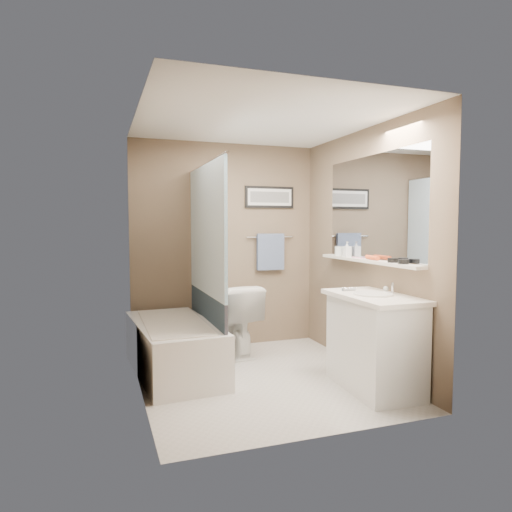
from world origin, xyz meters
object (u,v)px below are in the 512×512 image
object	(u,v)px
candle_bowl_near	(403,262)
toilet	(233,319)
bathtub	(174,348)
candle_bowl_far	(393,260)
vanity	(374,344)
soap_bottle	(347,249)
glass_jar	(338,251)
hair_brush_front	(372,258)

from	to	relation	value
candle_bowl_near	toilet	bearing A→B (deg)	123.75
bathtub	toilet	size ratio (longest dim) A/B	1.90
bathtub	candle_bowl_far	xyz separation A→B (m)	(1.79, -1.00, 0.89)
bathtub	vanity	bearing A→B (deg)	-37.06
toilet	candle_bowl_near	bearing A→B (deg)	116.61
candle_bowl_near	candle_bowl_far	xyz separation A→B (m)	(0.00, 0.15, 0.00)
toilet	soap_bottle	size ratio (longest dim) A/B	5.05
soap_bottle	glass_jar	bearing A→B (deg)	90.00
soap_bottle	hair_brush_front	bearing A→B (deg)	-90.00
bathtub	candle_bowl_far	bearing A→B (deg)	-33.92
candle_bowl_far	soap_bottle	xyz separation A→B (m)	(0.00, 0.78, 0.06)
hair_brush_front	candle_bowl_far	bearing A→B (deg)	-90.00
candle_bowl_far	hair_brush_front	distance (m)	0.32
vanity	glass_jar	xyz separation A→B (m)	(0.19, 0.98, 0.77)
toilet	bathtub	bearing A→B (deg)	23.38
vanity	candle_bowl_far	size ratio (longest dim) A/B	10.00
candle_bowl_far	candle_bowl_near	bearing A→B (deg)	-90.00
candle_bowl_far	hair_brush_front	xyz separation A→B (m)	(0.00, 0.32, 0.00)
glass_jar	soap_bottle	world-z (taller)	soap_bottle
candle_bowl_far	glass_jar	bearing A→B (deg)	90.00
bathtub	soap_bottle	size ratio (longest dim) A/B	9.58
toilet	soap_bottle	world-z (taller)	soap_bottle
hair_brush_front	glass_jar	distance (m)	0.65
toilet	candle_bowl_far	xyz separation A→B (m)	(1.06, -1.43, 0.74)
toilet	hair_brush_front	xyz separation A→B (m)	(1.06, -1.11, 0.74)
soap_bottle	vanity	bearing A→B (deg)	-103.02
toilet	vanity	size ratio (longest dim) A/B	0.88
bathtub	hair_brush_front	bearing A→B (deg)	-25.62
candle_bowl_far	glass_jar	xyz separation A→B (m)	(0.00, 0.96, 0.03)
bathtub	soap_bottle	bearing A→B (deg)	-11.56
bathtub	candle_bowl_far	world-z (taller)	candle_bowl_far
toilet	hair_brush_front	size ratio (longest dim) A/B	3.59
candle_bowl_near	glass_jar	xyz separation A→B (m)	(0.00, 1.11, 0.03)
toilet	vanity	distance (m)	1.69
bathtub	hair_brush_front	size ratio (longest dim) A/B	6.82
toilet	candle_bowl_far	size ratio (longest dim) A/B	8.78
vanity	soap_bottle	size ratio (longest dim) A/B	5.75
hair_brush_front	candle_bowl_near	bearing A→B (deg)	-90.00
glass_jar	soap_bottle	size ratio (longest dim) A/B	0.64
hair_brush_front	soap_bottle	xyz separation A→B (m)	(0.00, 0.47, 0.06)
vanity	candle_bowl_near	bearing A→B (deg)	-33.03
bathtub	toilet	xyz separation A→B (m)	(0.73, 0.43, 0.14)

